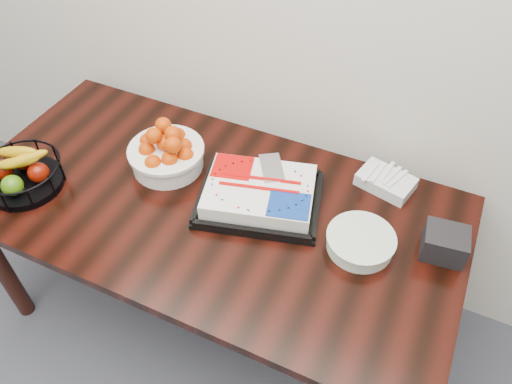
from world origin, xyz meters
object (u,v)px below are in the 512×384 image
at_px(fruit_basket, 21,173).
at_px(napkin_box, 445,243).
at_px(plate_stack, 360,242).
at_px(tangerine_bowl, 166,150).
at_px(table, 210,218).
at_px(cake_tray, 260,194).

height_order(fruit_basket, napkin_box, fruit_basket).
relative_size(fruit_basket, plate_stack, 1.29).
bearing_deg(plate_stack, tangerine_bowl, 174.87).
distance_m(tangerine_bowl, plate_stack, 0.79).
height_order(table, tangerine_bowl, tangerine_bowl).
bearing_deg(plate_stack, table, -176.32).
distance_m(fruit_basket, napkin_box, 1.49).
height_order(cake_tray, tangerine_bowl, tangerine_bowl).
distance_m(cake_tray, tangerine_bowl, 0.40).
relative_size(cake_tray, tangerine_bowl, 1.75).
xyz_separation_m(fruit_basket, napkin_box, (1.45, 0.33, -0.02)).
bearing_deg(tangerine_bowl, table, -24.53).
distance_m(tangerine_bowl, napkin_box, 1.03).
xyz_separation_m(fruit_basket, plate_stack, (1.20, 0.24, -0.04)).
bearing_deg(tangerine_bowl, napkin_box, 1.21).
height_order(table, plate_stack, plate_stack).
relative_size(cake_tray, plate_stack, 2.21).
distance_m(cake_tray, plate_stack, 0.39).
relative_size(cake_tray, napkin_box, 3.68).
relative_size(table, cake_tray, 3.58).
xyz_separation_m(cake_tray, plate_stack, (0.38, -0.05, -0.01)).
bearing_deg(cake_tray, fruit_basket, -160.60).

